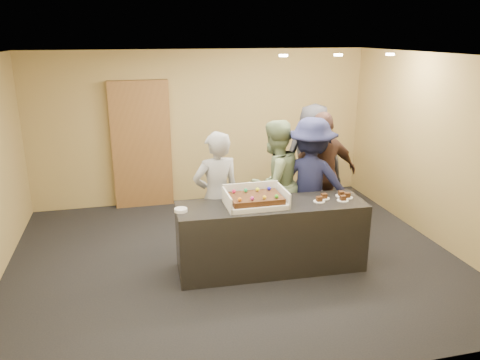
{
  "coord_description": "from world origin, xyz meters",
  "views": [
    {
      "loc": [
        -1.31,
        -5.67,
        2.97
      ],
      "look_at": [
        0.08,
        0.0,
        1.12
      ],
      "focal_mm": 35.0,
      "sensor_mm": 36.0,
      "label": 1
    }
  ],
  "objects_px": {
    "serving_counter": "(271,237)",
    "person_navy_man": "(311,183)",
    "plate_stack": "(181,210)",
    "cake_box": "(255,201)",
    "person_dark_suit": "(312,164)",
    "person_sage_man": "(274,184)",
    "person_server_grey": "(217,197)",
    "storage_cabinet": "(142,145)",
    "person_brown_extra": "(323,174)",
    "sheet_cake": "(256,198)"
  },
  "relations": [
    {
      "from": "serving_counter",
      "to": "person_navy_man",
      "type": "relative_size",
      "value": 1.29
    },
    {
      "from": "plate_stack",
      "to": "person_navy_man",
      "type": "relative_size",
      "value": 0.09
    },
    {
      "from": "cake_box",
      "to": "person_dark_suit",
      "type": "distance_m",
      "value": 1.93
    },
    {
      "from": "serving_counter",
      "to": "person_navy_man",
      "type": "bearing_deg",
      "value": 40.6
    },
    {
      "from": "plate_stack",
      "to": "person_dark_suit",
      "type": "distance_m",
      "value": 2.68
    },
    {
      "from": "serving_counter",
      "to": "person_sage_man",
      "type": "relative_size",
      "value": 1.31
    },
    {
      "from": "person_navy_man",
      "to": "person_server_grey",
      "type": "bearing_deg",
      "value": 37.14
    },
    {
      "from": "serving_counter",
      "to": "plate_stack",
      "type": "xyz_separation_m",
      "value": [
        -1.15,
        0.01,
        0.47
      ]
    },
    {
      "from": "person_server_grey",
      "to": "person_sage_man",
      "type": "xyz_separation_m",
      "value": [
        0.89,
        0.29,
        0.03
      ]
    },
    {
      "from": "storage_cabinet",
      "to": "cake_box",
      "type": "distance_m",
      "value": 3.06
    },
    {
      "from": "serving_counter",
      "to": "person_brown_extra",
      "type": "bearing_deg",
      "value": 43.29
    },
    {
      "from": "person_server_grey",
      "to": "person_navy_man",
      "type": "bearing_deg",
      "value": 176.02
    },
    {
      "from": "person_sage_man",
      "to": "plate_stack",
      "type": "bearing_deg",
      "value": 2.54
    },
    {
      "from": "serving_counter",
      "to": "cake_box",
      "type": "height_order",
      "value": "cake_box"
    },
    {
      "from": "storage_cabinet",
      "to": "person_sage_man",
      "type": "distance_m",
      "value": 2.71
    },
    {
      "from": "storage_cabinet",
      "to": "person_dark_suit",
      "type": "xyz_separation_m",
      "value": [
        2.61,
        -1.38,
        -0.14
      ]
    },
    {
      "from": "person_navy_man",
      "to": "person_dark_suit",
      "type": "xyz_separation_m",
      "value": [
        0.35,
        0.81,
        0.03
      ]
    },
    {
      "from": "person_server_grey",
      "to": "person_navy_man",
      "type": "distance_m",
      "value": 1.4
    },
    {
      "from": "sheet_cake",
      "to": "plate_stack",
      "type": "relative_size",
      "value": 4.04
    },
    {
      "from": "sheet_cake",
      "to": "person_navy_man",
      "type": "height_order",
      "value": "person_navy_man"
    },
    {
      "from": "cake_box",
      "to": "person_brown_extra",
      "type": "xyz_separation_m",
      "value": [
        1.31,
        0.93,
        -0.01
      ]
    },
    {
      "from": "storage_cabinet",
      "to": "serving_counter",
      "type": "bearing_deg",
      "value": -62.08
    },
    {
      "from": "person_navy_man",
      "to": "serving_counter",
      "type": "bearing_deg",
      "value": 68.9
    },
    {
      "from": "plate_stack",
      "to": "person_sage_man",
      "type": "relative_size",
      "value": 0.09
    },
    {
      "from": "storage_cabinet",
      "to": "person_server_grey",
      "type": "height_order",
      "value": "storage_cabinet"
    },
    {
      "from": "person_server_grey",
      "to": "person_sage_man",
      "type": "relative_size",
      "value": 0.97
    },
    {
      "from": "person_server_grey",
      "to": "cake_box",
      "type": "bearing_deg",
      "value": 123.48
    },
    {
      "from": "sheet_cake",
      "to": "person_brown_extra",
      "type": "distance_m",
      "value": 1.63
    },
    {
      "from": "storage_cabinet",
      "to": "sheet_cake",
      "type": "xyz_separation_m",
      "value": [
        1.27,
        -2.8,
        -0.11
      ]
    },
    {
      "from": "serving_counter",
      "to": "storage_cabinet",
      "type": "bearing_deg",
      "value": 120.12
    },
    {
      "from": "storage_cabinet",
      "to": "person_navy_man",
      "type": "relative_size",
      "value": 1.19
    },
    {
      "from": "cake_box",
      "to": "sheet_cake",
      "type": "relative_size",
      "value": 1.17
    },
    {
      "from": "person_navy_man",
      "to": "person_brown_extra",
      "type": "distance_m",
      "value": 0.48
    },
    {
      "from": "person_brown_extra",
      "to": "person_dark_suit",
      "type": "bearing_deg",
      "value": -97.83
    },
    {
      "from": "sheet_cake",
      "to": "serving_counter",
      "type": "bearing_deg",
      "value": -0.0
    },
    {
      "from": "storage_cabinet",
      "to": "person_dark_suit",
      "type": "bearing_deg",
      "value": -27.83
    },
    {
      "from": "cake_box",
      "to": "person_server_grey",
      "type": "xyz_separation_m",
      "value": [
        -0.41,
        0.42,
        -0.06
      ]
    },
    {
      "from": "cake_box",
      "to": "person_sage_man",
      "type": "distance_m",
      "value": 0.86
    },
    {
      "from": "storage_cabinet",
      "to": "person_brown_extra",
      "type": "relative_size",
      "value": 1.18
    },
    {
      "from": "person_sage_man",
      "to": "person_brown_extra",
      "type": "relative_size",
      "value": 0.98
    },
    {
      "from": "person_navy_man",
      "to": "person_sage_man",
      "type": "bearing_deg",
      "value": 16.39
    },
    {
      "from": "cake_box",
      "to": "sheet_cake",
      "type": "bearing_deg",
      "value": -91.01
    },
    {
      "from": "sheet_cake",
      "to": "cake_box",
      "type": "bearing_deg",
      "value": 88.99
    },
    {
      "from": "sheet_cake",
      "to": "person_dark_suit",
      "type": "xyz_separation_m",
      "value": [
        1.34,
        1.42,
        -0.04
      ]
    },
    {
      "from": "person_dark_suit",
      "to": "person_navy_man",
      "type": "bearing_deg",
      "value": 90.1
    },
    {
      "from": "storage_cabinet",
      "to": "person_server_grey",
      "type": "xyz_separation_m",
      "value": [
        0.86,
        -2.35,
        -0.22
      ]
    },
    {
      "from": "person_brown_extra",
      "to": "person_server_grey",
      "type": "bearing_deg",
      "value": 11.32
    },
    {
      "from": "person_brown_extra",
      "to": "person_sage_man",
      "type": "bearing_deg",
      "value": 9.7
    },
    {
      "from": "person_server_grey",
      "to": "person_brown_extra",
      "type": "bearing_deg",
      "value": -174.09
    },
    {
      "from": "serving_counter",
      "to": "sheet_cake",
      "type": "height_order",
      "value": "sheet_cake"
    }
  ]
}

